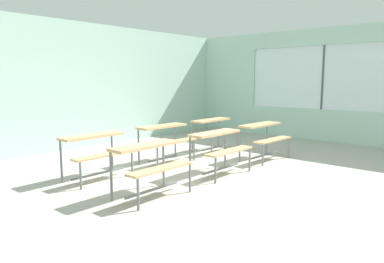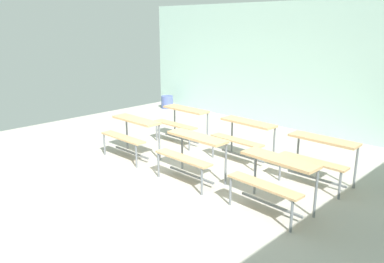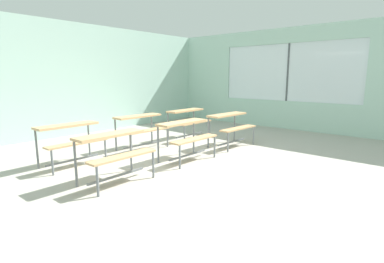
{
  "view_description": "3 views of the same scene",
  "coord_description": "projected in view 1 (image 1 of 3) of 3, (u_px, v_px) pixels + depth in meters",
  "views": [
    {
      "loc": [
        -4.59,
        -3.26,
        1.66
      ],
      "look_at": [
        0.34,
        1.07,
        0.7
      ],
      "focal_mm": 33.6,
      "sensor_mm": 36.0,
      "label": 1
    },
    {
      "loc": [
        4.48,
        -3.77,
        2.5
      ],
      "look_at": [
        0.1,
        0.69,
        0.73
      ],
      "focal_mm": 35.98,
      "sensor_mm": 36.0,
      "label": 2
    },
    {
      "loc": [
        -3.8,
        -3.3,
        1.6
      ],
      "look_at": [
        0.4,
        0.33,
        0.56
      ],
      "focal_mm": 28.0,
      "sensor_mm": 36.0,
      "label": 3
    }
  ],
  "objects": [
    {
      "name": "desk_bench_r1c2",
      "position": [
        215.0,
        127.0,
        8.25
      ],
      "size": [
        1.1,
        0.6,
        0.74
      ],
      "rotation": [
        0.0,
        0.0,
        0.01
      ],
      "color": "tan",
      "rests_on": "ground"
    },
    {
      "name": "desk_bench_r1c0",
      "position": [
        96.0,
        146.0,
        5.93
      ],
      "size": [
        1.11,
        0.6,
        0.74
      ],
      "rotation": [
        0.0,
        0.0,
        0.01
      ],
      "color": "tan",
      "rests_on": "ground"
    },
    {
      "name": "desk_bench_r0c0",
      "position": [
        151.0,
        158.0,
        5.06
      ],
      "size": [
        1.11,
        0.6,
        0.74
      ],
      "rotation": [
        0.0,
        0.0,
        0.01
      ],
      "color": "tan",
      "rests_on": "ground"
    },
    {
      "name": "wall_right",
      "position": [
        347.0,
        87.0,
        9.2
      ],
      "size": [
        0.12,
        9.0,
        3.0
      ],
      "color": "silver",
      "rests_on": "ground"
    },
    {
      "name": "ground",
      "position": [
        228.0,
        185.0,
        5.79
      ],
      "size": [
        10.0,
        9.0,
        0.05
      ],
      "primitive_type": "cube",
      "color": "#ADA89E"
    },
    {
      "name": "desk_bench_r0c1",
      "position": [
        220.0,
        143.0,
        6.26
      ],
      "size": [
        1.1,
        0.6,
        0.74
      ],
      "rotation": [
        0.0,
        0.0,
        -0.01
      ],
      "color": "tan",
      "rests_on": "ground"
    },
    {
      "name": "desk_bench_r1c1",
      "position": [
        166.0,
        135.0,
        7.15
      ],
      "size": [
        1.12,
        0.62,
        0.74
      ],
      "rotation": [
        0.0,
        0.0,
        -0.03
      ],
      "color": "tan",
      "rests_on": "ground"
    },
    {
      "name": "desk_bench_r0c2",
      "position": [
        264.0,
        133.0,
        7.4
      ],
      "size": [
        1.13,
        0.64,
        0.74
      ],
      "rotation": [
        0.0,
        0.0,
        -0.05
      ],
      "color": "tan",
      "rests_on": "ground"
    },
    {
      "name": "wall_back",
      "position": [
        74.0,
        86.0,
        8.5
      ],
      "size": [
        10.0,
        0.12,
        3.0
      ],
      "primitive_type": "cube",
      "color": "silver",
      "rests_on": "ground"
    }
  ]
}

